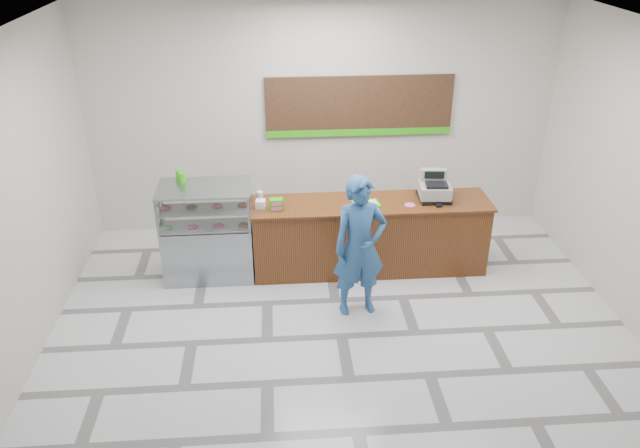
{
  "coord_description": "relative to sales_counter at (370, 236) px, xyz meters",
  "views": [
    {
      "loc": [
        -0.72,
        -6.0,
        4.62
      ],
      "look_at": [
        -0.19,
        0.9,
        1.06
      ],
      "focal_mm": 35.0,
      "sensor_mm": 36.0,
      "label": 1
    }
  ],
  "objects": [
    {
      "name": "floor",
      "position": [
        -0.55,
        -1.55,
        -0.52
      ],
      "size": [
        7.0,
        7.0,
        0.0
      ],
      "primitive_type": "plane",
      "color": "silver",
      "rests_on": "ground"
    },
    {
      "name": "back_wall",
      "position": [
        -0.55,
        1.45,
        1.23
      ],
      "size": [
        7.0,
        0.0,
        7.0
      ],
      "primitive_type": "plane",
      "rotation": [
        1.57,
        0.0,
        0.0
      ],
      "color": "beige",
      "rests_on": "floor"
    },
    {
      "name": "ceiling",
      "position": [
        -0.55,
        -1.55,
        2.98
      ],
      "size": [
        7.0,
        7.0,
        0.0
      ],
      "primitive_type": "plane",
      "rotation": [
        3.14,
        0.0,
        0.0
      ],
      "color": "silver",
      "rests_on": "back_wall"
    },
    {
      "name": "sales_counter",
      "position": [
        0.0,
        0.0,
        0.0
      ],
      "size": [
        3.26,
        0.76,
        1.03
      ],
      "color": "brown",
      "rests_on": "floor"
    },
    {
      "name": "display_case",
      "position": [
        -2.22,
        -0.0,
        0.16
      ],
      "size": [
        1.22,
        0.72,
        1.33
      ],
      "color": "gray",
      "rests_on": "floor"
    },
    {
      "name": "menu_board",
      "position": [
        -0.0,
        1.41,
        1.42
      ],
      "size": [
        2.8,
        0.06,
        0.9
      ],
      "color": "black",
      "rests_on": "back_wall"
    },
    {
      "name": "cash_register",
      "position": [
        0.87,
        0.05,
        0.66
      ],
      "size": [
        0.45,
        0.47,
        0.39
      ],
      "rotation": [
        0.0,
        0.0,
        -0.09
      ],
      "color": "black",
      "rests_on": "sales_counter"
    },
    {
      "name": "card_terminal",
      "position": [
        0.87,
        -0.16,
        0.53
      ],
      "size": [
        0.09,
        0.16,
        0.04
      ],
      "primitive_type": "cube",
      "rotation": [
        0.0,
        0.0,
        0.13
      ],
      "color": "black",
      "rests_on": "sales_counter"
    },
    {
      "name": "serving_tray",
      "position": [
        -0.07,
        -0.06,
        0.52
      ],
      "size": [
        0.39,
        0.3,
        0.02
      ],
      "rotation": [
        0.0,
        0.0,
        0.12
      ],
      "color": "#33BE05",
      "rests_on": "sales_counter"
    },
    {
      "name": "napkin_box",
      "position": [
        -1.49,
        -0.05,
        0.57
      ],
      "size": [
        0.14,
        0.14,
        0.11
      ],
      "primitive_type": "cube",
      "rotation": [
        0.0,
        0.0,
        -0.11
      ],
      "color": "white",
      "rests_on": "sales_counter"
    },
    {
      "name": "straw_cup",
      "position": [
        -1.5,
        0.17,
        0.58
      ],
      "size": [
        0.09,
        0.09,
        0.13
      ],
      "primitive_type": "cylinder",
      "color": "silver",
      "rests_on": "sales_counter"
    },
    {
      "name": "promo_box",
      "position": [
        -1.28,
        -0.13,
        0.59
      ],
      "size": [
        0.18,
        0.13,
        0.16
      ],
      "primitive_type": "cube",
      "rotation": [
        0.0,
        0.0,
        0.06
      ],
      "color": "#2EAD13",
      "rests_on": "sales_counter"
    },
    {
      "name": "donut_decal",
      "position": [
        0.5,
        -0.12,
        0.52
      ],
      "size": [
        0.15,
        0.15,
        0.0
      ],
      "primitive_type": "cylinder",
      "color": "#E75B9D",
      "rests_on": "sales_counter"
    },
    {
      "name": "green_cup_left",
      "position": [
        -2.56,
        0.28,
        0.88
      ],
      "size": [
        0.09,
        0.09,
        0.14
      ],
      "primitive_type": "cylinder",
      "color": "#2EAD13",
      "rests_on": "display_case"
    },
    {
      "name": "green_cup_right",
      "position": [
        -2.51,
        0.18,
        0.89
      ],
      "size": [
        0.09,
        0.09,
        0.14
      ],
      "primitive_type": "cylinder",
      "color": "#2EAD13",
      "rests_on": "display_case"
    },
    {
      "name": "customer",
      "position": [
        -0.28,
        -1.0,
        0.4
      ],
      "size": [
        0.73,
        0.54,
        1.82
      ],
      "primitive_type": "imported",
      "rotation": [
        0.0,
        0.0,
        0.17
      ],
      "color": "#29568E",
      "rests_on": "floor"
    }
  ]
}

